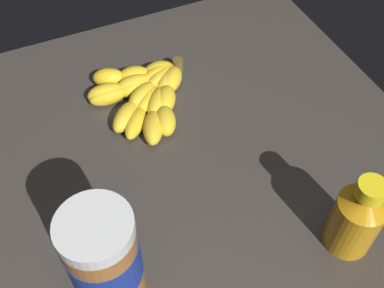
# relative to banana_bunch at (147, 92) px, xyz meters

# --- Properties ---
(ground_plane) EXTENTS (0.90, 0.78, 0.04)m
(ground_plane) POSITION_rel_banana_bunch_xyz_m (-0.21, -0.02, -0.04)
(ground_plane) COLOR #38332D
(banana_bunch) EXTENTS (0.22, 0.19, 0.04)m
(banana_bunch) POSITION_rel_banana_bunch_xyz_m (0.00, 0.00, 0.00)
(banana_bunch) COLOR yellow
(banana_bunch) RESTS_ON ground_plane
(peanut_butter_jar) EXTENTS (0.09, 0.09, 0.17)m
(peanut_butter_jar) POSITION_rel_banana_bunch_xyz_m (-0.32, 0.17, 0.07)
(peanut_butter_jar) COLOR #9E602D
(peanut_butter_jar) RESTS_ON ground_plane
(honey_bottle) EXTENTS (0.07, 0.07, 0.14)m
(honey_bottle) POSITION_rel_banana_bunch_xyz_m (-0.39, -0.16, 0.05)
(honey_bottle) COLOR orange
(honey_bottle) RESTS_ON ground_plane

